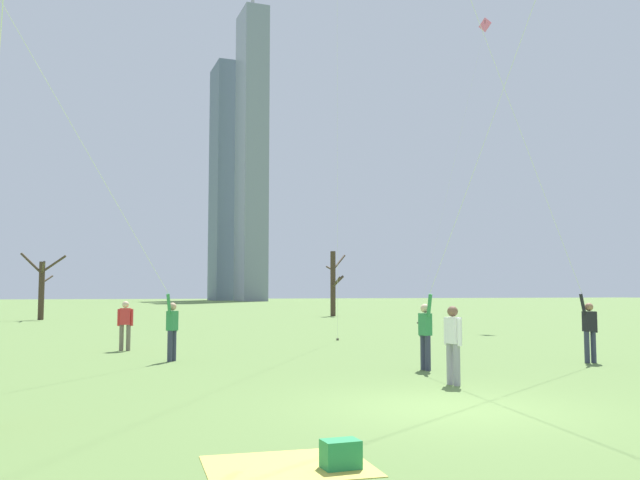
{
  "coord_description": "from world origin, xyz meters",
  "views": [
    {
      "loc": [
        -5.89,
        -9.86,
        1.9
      ],
      "look_at": [
        0.0,
        6.0,
        3.22
      ],
      "focal_mm": 37.9,
      "sensor_mm": 36.0,
      "label": 1
    }
  ],
  "objects_px": {
    "kite_flyer_foreground_right_green": "(138,264)",
    "bare_tree_far_right_edge": "(334,282)",
    "distant_kite_low_near_trees_pink": "(477,62)",
    "bystander_strolling_midfield": "(125,323)",
    "picnic_spot": "(318,459)",
    "kite_flyer_midfield_left_white": "(540,195)",
    "bare_tree_center": "(42,285)",
    "bystander_watching_nearby": "(453,341)",
    "kite_flyer_midfield_right_red": "(477,184)"
  },
  "relations": [
    {
      "from": "kite_flyer_foreground_right_green",
      "to": "bare_tree_center",
      "type": "distance_m",
      "value": 33.49
    },
    {
      "from": "bare_tree_center",
      "to": "bare_tree_far_right_edge",
      "type": "bearing_deg",
      "value": -0.07
    },
    {
      "from": "bystander_strolling_midfield",
      "to": "picnic_spot",
      "type": "xyz_separation_m",
      "value": [
        0.83,
        -16.05,
        -0.81
      ]
    },
    {
      "from": "kite_flyer_midfield_right_red",
      "to": "picnic_spot",
      "type": "height_order",
      "value": "kite_flyer_midfield_right_red"
    },
    {
      "from": "picnic_spot",
      "to": "bare_tree_far_right_edge",
      "type": "height_order",
      "value": "bare_tree_far_right_edge"
    },
    {
      "from": "bare_tree_far_right_edge",
      "to": "distant_kite_low_near_trees_pink",
      "type": "bearing_deg",
      "value": -79.34
    },
    {
      "from": "kite_flyer_foreground_right_green",
      "to": "kite_flyer_midfield_right_red",
      "type": "distance_m",
      "value": 8.66
    },
    {
      "from": "kite_flyer_foreground_right_green",
      "to": "bare_tree_far_right_edge",
      "type": "distance_m",
      "value": 38.08
    },
    {
      "from": "kite_flyer_foreground_right_green",
      "to": "picnic_spot",
      "type": "distance_m",
      "value": 11.09
    },
    {
      "from": "kite_flyer_midfield_left_white",
      "to": "kite_flyer_midfield_right_red",
      "type": "xyz_separation_m",
      "value": [
        -2.74,
        -1.23,
        -0.05
      ]
    },
    {
      "from": "picnic_spot",
      "to": "bare_tree_center",
      "type": "distance_m",
      "value": 44.34
    },
    {
      "from": "kite_flyer_midfield_left_white",
      "to": "bystander_watching_nearby",
      "type": "relative_size",
      "value": 9.89
    },
    {
      "from": "kite_flyer_midfield_right_red",
      "to": "bare_tree_far_right_edge",
      "type": "height_order",
      "value": "kite_flyer_midfield_right_red"
    },
    {
      "from": "kite_flyer_midfield_left_white",
      "to": "bystander_strolling_midfield",
      "type": "height_order",
      "value": "kite_flyer_midfield_left_white"
    },
    {
      "from": "kite_flyer_foreground_right_green",
      "to": "picnic_spot",
      "type": "height_order",
      "value": "kite_flyer_foreground_right_green"
    },
    {
      "from": "bare_tree_center",
      "to": "kite_flyer_midfield_right_red",
      "type": "bearing_deg",
      "value": -74.48
    },
    {
      "from": "kite_flyer_midfield_left_white",
      "to": "bystander_strolling_midfield",
      "type": "xyz_separation_m",
      "value": [
        -9.72,
        8.7,
        -3.53
      ]
    },
    {
      "from": "bystander_strolling_midfield",
      "to": "bystander_watching_nearby",
      "type": "bearing_deg",
      "value": -62.23
    },
    {
      "from": "kite_flyer_midfield_left_white",
      "to": "bare_tree_far_right_edge",
      "type": "relative_size",
      "value": 3.05
    },
    {
      "from": "bystander_strolling_midfield",
      "to": "distant_kite_low_near_trees_pink",
      "type": "relative_size",
      "value": 0.09
    },
    {
      "from": "kite_flyer_foreground_right_green",
      "to": "bare_tree_far_right_edge",
      "type": "height_order",
      "value": "kite_flyer_foreground_right_green"
    },
    {
      "from": "kite_flyer_midfield_right_red",
      "to": "picnic_spot",
      "type": "relative_size",
      "value": 8.79
    },
    {
      "from": "bystander_watching_nearby",
      "to": "bare_tree_center",
      "type": "distance_m",
      "value": 39.99
    },
    {
      "from": "picnic_spot",
      "to": "bare_tree_center",
      "type": "bearing_deg",
      "value": 95.7
    },
    {
      "from": "kite_flyer_midfield_left_white",
      "to": "bystander_strolling_midfield",
      "type": "bearing_deg",
      "value": 138.16
    },
    {
      "from": "bystander_watching_nearby",
      "to": "picnic_spot",
      "type": "height_order",
      "value": "bystander_watching_nearby"
    },
    {
      "from": "kite_flyer_foreground_right_green",
      "to": "bare_tree_center",
      "type": "xyz_separation_m",
      "value": [
        -3.44,
        33.31,
        -0.23
      ]
    },
    {
      "from": "kite_flyer_midfield_right_red",
      "to": "picnic_spot",
      "type": "distance_m",
      "value": 9.67
    },
    {
      "from": "kite_flyer_foreground_right_green",
      "to": "bystander_strolling_midfield",
      "type": "height_order",
      "value": "kite_flyer_foreground_right_green"
    },
    {
      "from": "bare_tree_center",
      "to": "bystander_strolling_midfield",
      "type": "bearing_deg",
      "value": -82.75
    },
    {
      "from": "kite_flyer_foreground_right_green",
      "to": "kite_flyer_midfield_left_white",
      "type": "xyz_separation_m",
      "value": [
        9.84,
        -3.41,
        1.81
      ]
    },
    {
      "from": "bare_tree_far_right_edge",
      "to": "kite_flyer_foreground_right_green",
      "type": "bearing_deg",
      "value": -119.07
    },
    {
      "from": "kite_flyer_foreground_right_green",
      "to": "picnic_spot",
      "type": "bearing_deg",
      "value": -84.92
    },
    {
      "from": "distant_kite_low_near_trees_pink",
      "to": "bystander_strolling_midfield",
      "type": "bearing_deg",
      "value": -151.52
    },
    {
      "from": "distant_kite_low_near_trees_pink",
      "to": "kite_flyer_midfield_left_white",
      "type": "bearing_deg",
      "value": -119.98
    },
    {
      "from": "bystander_strolling_midfield",
      "to": "kite_flyer_midfield_right_red",
      "type": "bearing_deg",
      "value": -54.92
    },
    {
      "from": "kite_flyer_foreground_right_green",
      "to": "bystander_strolling_midfield",
      "type": "xyz_separation_m",
      "value": [
        0.12,
        5.29,
        -1.72
      ]
    },
    {
      "from": "distant_kite_low_near_trees_pink",
      "to": "bare_tree_center",
      "type": "relative_size",
      "value": 3.99
    },
    {
      "from": "bare_tree_center",
      "to": "bystander_watching_nearby",
      "type": "bearing_deg",
      "value": -76.58
    },
    {
      "from": "bystander_strolling_midfield",
      "to": "bare_tree_far_right_edge",
      "type": "xyz_separation_m",
      "value": [
        18.38,
        27.99,
        1.85
      ]
    },
    {
      "from": "bare_tree_center",
      "to": "bare_tree_far_right_edge",
      "type": "relative_size",
      "value": 0.89
    },
    {
      "from": "kite_flyer_midfield_left_white",
      "to": "kite_flyer_midfield_right_red",
      "type": "height_order",
      "value": "kite_flyer_midfield_right_red"
    },
    {
      "from": "kite_flyer_foreground_right_green",
      "to": "distant_kite_low_near_trees_pink",
      "type": "relative_size",
      "value": 0.53
    },
    {
      "from": "kite_flyer_midfield_left_white",
      "to": "distant_kite_low_near_trees_pink",
      "type": "relative_size",
      "value": 0.85
    },
    {
      "from": "kite_flyer_midfield_left_white",
      "to": "kite_flyer_foreground_right_green",
      "type": "bearing_deg",
      "value": 160.89
    },
    {
      "from": "distant_kite_low_near_trees_pink",
      "to": "bare_tree_far_right_edge",
      "type": "relative_size",
      "value": 3.57
    },
    {
      "from": "picnic_spot",
      "to": "kite_flyer_foreground_right_green",
      "type": "bearing_deg",
      "value": 95.08
    },
    {
      "from": "bare_tree_center",
      "to": "bare_tree_far_right_edge",
      "type": "height_order",
      "value": "bare_tree_far_right_edge"
    },
    {
      "from": "bystander_strolling_midfield",
      "to": "picnic_spot",
      "type": "bearing_deg",
      "value": -87.03
    },
    {
      "from": "kite_flyer_midfield_left_white",
      "to": "bare_tree_far_right_edge",
      "type": "xyz_separation_m",
      "value": [
        8.66,
        36.69,
        -1.68
      ]
    }
  ]
}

